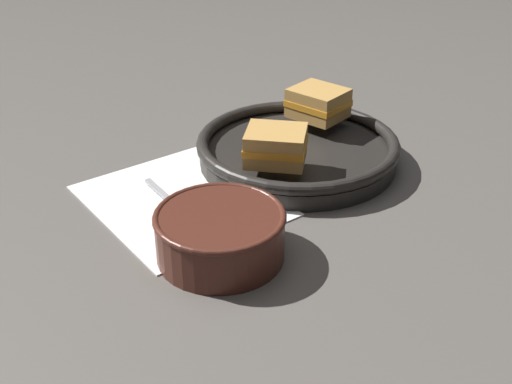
% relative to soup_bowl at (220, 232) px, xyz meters
% --- Properties ---
extents(ground_plane, '(4.00, 4.00, 0.00)m').
position_rel_soup_bowl_xyz_m(ground_plane, '(-0.11, 0.05, -0.03)').
color(ground_plane, '#56514C').
extents(napkin, '(0.26, 0.22, 0.00)m').
position_rel_soup_bowl_xyz_m(napkin, '(-0.14, 0.03, -0.03)').
color(napkin, white).
rests_on(napkin, ground_plane).
extents(soup_bowl, '(0.15, 0.15, 0.06)m').
position_rel_soup_bowl_xyz_m(soup_bowl, '(0.00, 0.00, 0.00)').
color(soup_bowl, '#4C2319').
rests_on(soup_bowl, ground_plane).
extents(spoon, '(0.17, 0.03, 0.01)m').
position_rel_soup_bowl_xyz_m(spoon, '(-0.09, 0.01, -0.03)').
color(spoon, '#9E9EA3').
rests_on(spoon, napkin).
extents(skillet, '(0.30, 0.30, 0.04)m').
position_rel_soup_bowl_xyz_m(skillet, '(-0.13, 0.23, -0.01)').
color(skillet, black).
rests_on(skillet, ground_plane).
extents(sandwich_near_left, '(0.11, 0.11, 0.05)m').
position_rel_soup_bowl_xyz_m(sandwich_near_left, '(-0.09, 0.16, 0.03)').
color(sandwich_near_left, '#C18E47').
rests_on(sandwich_near_left, skillet).
extents(sandwich_near_right, '(0.10, 0.09, 0.05)m').
position_rel_soup_bowl_xyz_m(sandwich_near_right, '(-0.17, 0.31, 0.03)').
color(sandwich_near_right, '#C18E47').
rests_on(sandwich_near_right, skillet).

